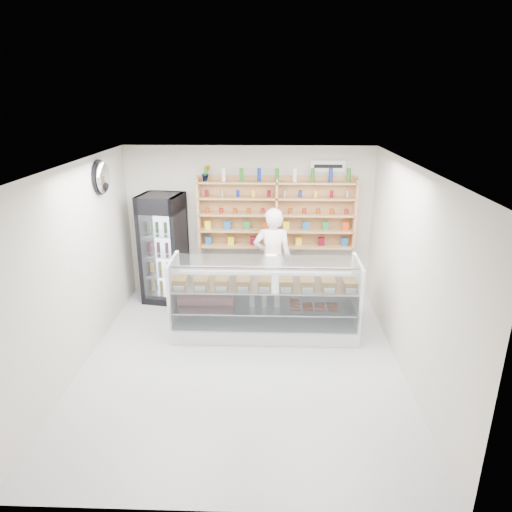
{
  "coord_description": "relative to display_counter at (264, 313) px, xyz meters",
  "views": [
    {
      "loc": [
        0.39,
        -5.67,
        3.64
      ],
      "look_at": [
        0.18,
        0.9,
        1.31
      ],
      "focal_mm": 32.0,
      "sensor_mm": 36.0,
      "label": 1
    }
  ],
  "objects": [
    {
      "name": "security_mirror",
      "position": [
        -2.48,
        0.33,
        2.1
      ],
      "size": [
        0.15,
        0.5,
        0.5
      ],
      "primitive_type": "ellipsoid",
      "color": "silver",
      "rests_on": "left_wall"
    },
    {
      "name": "room",
      "position": [
        -0.31,
        -0.87,
        1.05
      ],
      "size": [
        5.0,
        5.0,
        5.0
      ],
      "color": "#BBBABF",
      "rests_on": "ground"
    },
    {
      "name": "drinks_cooler",
      "position": [
        -1.86,
        1.26,
        0.65
      ],
      "size": [
        0.82,
        0.81,
        1.99
      ],
      "rotation": [
        0.0,
        0.0,
        -0.17
      ],
      "color": "black",
      "rests_on": "floor"
    },
    {
      "name": "display_counter",
      "position": [
        0.0,
        0.0,
        0.0
      ],
      "size": [
        2.9,
        0.87,
        1.26
      ],
      "color": "white",
      "rests_on": "floor"
    },
    {
      "name": "wall_shelving",
      "position": [
        0.19,
        1.47,
        1.24
      ],
      "size": [
        2.84,
        0.28,
        1.33
      ],
      "color": "tan",
      "rests_on": "back_wall"
    },
    {
      "name": "shop_worker",
      "position": [
        0.12,
        0.98,
        0.57
      ],
      "size": [
        0.68,
        0.45,
        1.84
      ],
      "primitive_type": "imported",
      "rotation": [
        0.0,
        0.0,
        3.13
      ],
      "color": "white",
      "rests_on": "floor"
    },
    {
      "name": "wall_sign",
      "position": [
        1.09,
        1.6,
        2.1
      ],
      "size": [
        0.62,
        0.03,
        0.2
      ],
      "primitive_type": "cube",
      "color": "white",
      "rests_on": "back_wall"
    },
    {
      "name": "potted_plant",
      "position": [
        -1.06,
        1.47,
        1.99
      ],
      "size": [
        0.17,
        0.15,
        0.29
      ],
      "primitive_type": "imported",
      "rotation": [
        0.0,
        0.0,
        0.14
      ],
      "color": "#1E6626",
      "rests_on": "wall_shelving"
    }
  ]
}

